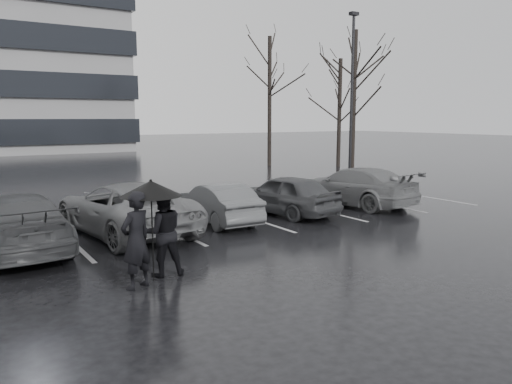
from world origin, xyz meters
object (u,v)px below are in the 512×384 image
(tree_ne, at_px, (339,113))
(car_east, at_px, (354,186))
(car_west_a, at_px, (218,203))
(car_west_b, at_px, (125,208))
(pedestrian_right, at_px, (162,232))
(lamp_post, at_px, (351,105))
(car_main, at_px, (285,194))
(pedestrian_left, at_px, (136,240))
(tree_north, at_px, (270,102))
(car_west_c, at_px, (15,223))
(tree_east, at_px, (354,104))

(tree_ne, bearing_deg, car_east, -129.14)
(car_west_a, distance_m, car_west_b, 2.90)
(pedestrian_right, xyz_separation_m, lamp_post, (14.42, 10.07, 2.98))
(car_main, bearing_deg, pedestrian_right, 23.33)
(car_west_a, height_order, tree_ne, tree_ne)
(car_main, height_order, pedestrian_left, pedestrian_left)
(pedestrian_left, height_order, tree_north, tree_north)
(tree_ne, bearing_deg, car_main, -137.34)
(car_west_b, distance_m, car_west_c, 2.89)
(tree_north, bearing_deg, tree_ne, -40.60)
(pedestrian_left, bearing_deg, car_main, -170.80)
(car_west_a, bearing_deg, tree_east, -147.31)
(car_west_a, relative_size, tree_east, 0.46)
(car_east, relative_size, pedestrian_left, 2.60)
(car_west_b, distance_m, lamp_post, 15.46)
(pedestrian_right, bearing_deg, tree_east, -134.83)
(car_west_a, distance_m, tree_east, 15.09)
(tree_north, bearing_deg, car_west_c, -139.21)
(lamp_post, bearing_deg, tree_ne, 53.54)
(car_main, relative_size, tree_ne, 0.57)
(car_main, distance_m, car_west_c, 8.28)
(car_west_b, height_order, pedestrian_left, pedestrian_left)
(car_west_c, distance_m, tree_ne, 24.21)
(tree_east, bearing_deg, pedestrian_left, -144.13)
(car_east, bearing_deg, tree_ne, -137.02)
(tree_ne, bearing_deg, car_west_a, -142.54)
(car_west_b, xyz_separation_m, tree_ne, (18.00, 11.52, 2.77))
(pedestrian_right, bearing_deg, tree_north, -119.67)
(tree_north, bearing_deg, car_east, -112.04)
(car_main, bearing_deg, tree_north, -132.67)
(car_west_c, xyz_separation_m, tree_east, (18.36, 7.98, 3.29))
(car_west_b, relative_size, lamp_post, 0.62)
(car_west_a, xyz_separation_m, car_west_b, (-2.90, 0.05, 0.12))
(car_west_b, bearing_deg, car_west_a, 171.57)
(pedestrian_right, bearing_deg, tree_ne, -130.64)
(pedestrian_left, xyz_separation_m, tree_ne, (19.23, 16.10, 2.56))
(car_east, xyz_separation_m, tree_north, (5.88, 14.52, 3.54))
(pedestrian_left, bearing_deg, tree_north, -154.39)
(pedestrian_left, bearing_deg, pedestrian_right, -170.75)
(lamp_post, bearing_deg, car_west_c, -159.00)
(lamp_post, bearing_deg, car_east, -131.46)
(car_west_a, xyz_separation_m, lamp_post, (11.01, 6.03, 3.28))
(car_west_c, relative_size, pedestrian_right, 2.70)
(car_east, bearing_deg, tree_east, -140.32)
(car_west_c, height_order, tree_ne, tree_ne)
(car_west_a, relative_size, tree_ne, 0.53)
(pedestrian_right, distance_m, tree_north, 24.15)
(car_west_a, distance_m, lamp_post, 12.97)
(car_west_b, relative_size, car_east, 1.07)
(car_west_a, bearing_deg, pedestrian_left, 49.34)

